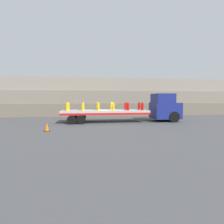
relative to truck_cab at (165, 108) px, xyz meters
The scene contains 20 objects.
ground_plane 6.57m from the truck_cab, behind, with size 120.00×120.00×0.00m, color #474749.
rock_cliff 9.87m from the truck_cab, 130.82° to the left, with size 60.00×3.30×5.20m.
truck_cab is the anchor object (origin of this frame).
flatbed_trailer 6.87m from the truck_cab, behind, with size 8.62×2.61×1.22m.
fire_hydrant_yellow_near_0 10.13m from the truck_cab, behind, with size 0.34×0.57×0.79m.
fire_hydrant_yellow_far_0 10.13m from the truck_cab, behind, with size 0.34×0.57×0.79m.
fire_hydrant_yellow_near_1 8.65m from the truck_cab, behind, with size 0.34×0.57×0.79m.
fire_hydrant_yellow_far_1 8.65m from the truck_cab, behind, with size 0.34×0.57×0.79m.
fire_hydrant_yellow_near_2 7.17m from the truck_cab, behind, with size 0.34×0.57×0.79m.
fire_hydrant_yellow_far_2 7.17m from the truck_cab, behind, with size 0.34×0.57×0.79m.
fire_hydrant_yellow_near_3 5.69m from the truck_cab, behind, with size 0.34×0.57×0.79m.
fire_hydrant_yellow_far_3 5.69m from the truck_cab, behind, with size 0.34×0.57×0.79m.
fire_hydrant_red_near_4 4.22m from the truck_cab, behind, with size 0.34×0.57×0.79m.
fire_hydrant_red_far_4 4.22m from the truck_cab, behind, with size 0.34×0.57×0.79m.
fire_hydrant_red_near_5 2.76m from the truck_cab, 168.40° to the right, with size 0.34×0.57×0.79m.
fire_hydrant_red_far_5 2.76m from the truck_cab, 168.40° to the left, with size 0.34×0.57×0.79m.
cargo_strap_rear 10.13m from the truck_cab, behind, with size 0.05×2.72×0.01m.
cargo_strap_middle 8.65m from the truck_cab, behind, with size 0.05×2.72×0.01m.
cargo_strap_front 7.17m from the truck_cab, behind, with size 0.05×2.72×0.01m.
traffic_cone 11.99m from the truck_cab, 158.51° to the right, with size 0.39×0.39×0.64m.
Camera 1 is at (-1.63, -17.55, 2.37)m, focal length 28.00 mm.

